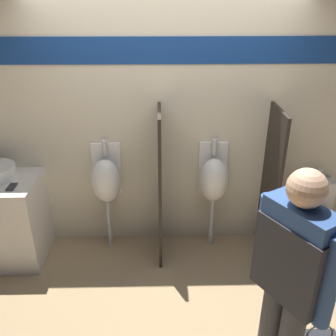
{
  "coord_description": "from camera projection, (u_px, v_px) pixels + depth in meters",
  "views": [
    {
      "loc": [
        -0.07,
        -2.91,
        2.55
      ],
      "look_at": [
        0.0,
        0.17,
        1.05
      ],
      "focal_mm": 40.0,
      "sensor_mm": 36.0,
      "label": 1
    }
  ],
  "objects": [
    {
      "name": "ground_plane",
      "position": [
        168.0,
        270.0,
        3.73
      ],
      "size": [
        16.0,
        16.0,
        0.0
      ],
      "primitive_type": "plane",
      "color": "#997F5B"
    },
    {
      "name": "urinal_near_counter",
      "position": [
        106.0,
        181.0,
        3.77
      ],
      "size": [
        0.31,
        0.28,
        1.19
      ],
      "color": "silver",
      "rests_on": "ground_plane"
    },
    {
      "name": "person_in_vest",
      "position": [
        291.0,
        275.0,
        2.25
      ],
      "size": [
        0.41,
        0.52,
        1.69
      ],
      "rotation": [
        0.0,
        0.0,
        2.11
      ],
      "color": "#3D3D42",
      "rests_on": "ground_plane"
    },
    {
      "name": "display_wall",
      "position": [
        167.0,
        120.0,
        3.67
      ],
      "size": [
        4.4,
        0.07,
        2.7
      ],
      "color": "beige",
      "rests_on": "ground_plane"
    },
    {
      "name": "urinal_far",
      "position": [
        214.0,
        180.0,
        3.79
      ],
      "size": [
        0.31,
        0.28,
        1.19
      ],
      "color": "silver",
      "rests_on": "ground_plane"
    },
    {
      "name": "divider_near_counter",
      "position": [
        160.0,
        187.0,
        3.66
      ],
      "size": [
        0.03,
        0.53,
        1.56
      ],
      "color": "#28231E",
      "rests_on": "ground_plane"
    },
    {
      "name": "cell_phone",
      "position": [
        12.0,
        187.0,
        3.44
      ],
      "size": [
        0.07,
        0.14,
        0.01
      ],
      "color": "#232328",
      "rests_on": "sink_counter"
    },
    {
      "name": "toilet",
      "position": [
        319.0,
        229.0,
        3.85
      ],
      "size": [
        0.43,
        0.59,
        0.88
      ],
      "color": "white",
      "rests_on": "ground_plane"
    },
    {
      "name": "divider_mid",
      "position": [
        270.0,
        186.0,
        3.68
      ],
      "size": [
        0.03,
        0.53,
        1.56
      ],
      "color": "#28231E",
      "rests_on": "ground_plane"
    }
  ]
}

